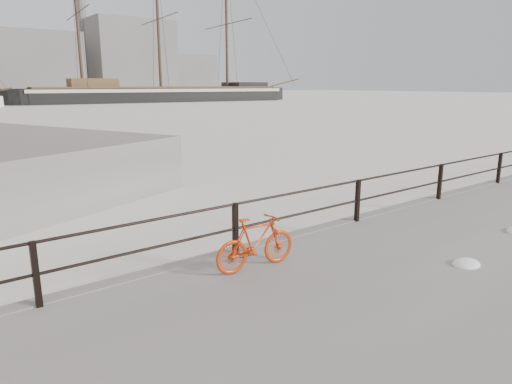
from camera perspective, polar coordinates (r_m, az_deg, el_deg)
ground at (r=11.29m, az=11.77°, el=-5.10°), size 400.00×400.00×0.00m
guardrail at (r=10.96m, az=12.57°, el=-1.06°), size 28.00×0.10×1.00m
bicycle at (r=7.98m, az=-0.00°, el=-6.35°), size 1.59×0.36×0.95m
barque_black at (r=97.10m, az=-11.71°, el=10.99°), size 68.80×29.71×37.25m
industrial_west at (r=149.69m, az=-27.54°, el=13.98°), size 32.00×18.00×18.00m
industrial_mid at (r=164.75m, az=-15.54°, el=15.82°), size 26.00×20.00×24.00m
industrial_east at (r=179.06m, az=-9.04°, el=14.29°), size 20.00×16.00×14.00m
smokestack at (r=165.78m, az=-20.85°, el=18.91°), size 2.80×2.80×44.00m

